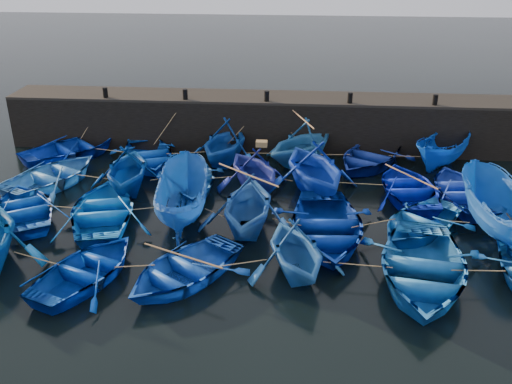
# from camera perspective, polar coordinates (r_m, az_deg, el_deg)

# --- Properties ---
(ground) EXTENTS (120.00, 120.00, 0.00)m
(ground) POSITION_cam_1_polar(r_m,az_deg,el_deg) (20.17, -0.74, -5.62)
(ground) COLOR black
(ground) RESTS_ON ground
(quay_wall) EXTENTS (26.00, 2.50, 2.50)m
(quay_wall) POSITION_cam_1_polar(r_m,az_deg,el_deg) (29.27, 1.17, 6.97)
(quay_wall) COLOR black
(quay_wall) RESTS_ON ground
(quay_top) EXTENTS (26.00, 2.50, 0.12)m
(quay_top) POSITION_cam_1_polar(r_m,az_deg,el_deg) (28.90, 1.19, 9.44)
(quay_top) COLOR black
(quay_top) RESTS_ON quay_wall
(bollard_0) EXTENTS (0.24, 0.24, 0.50)m
(bollard_0) POSITION_cam_1_polar(r_m,az_deg,el_deg) (29.53, -14.84, 9.59)
(bollard_0) COLOR black
(bollard_0) RESTS_ON quay_top
(bollard_1) EXTENTS (0.24, 0.24, 0.50)m
(bollard_1) POSITION_cam_1_polar(r_m,az_deg,el_deg) (28.47, -7.10, 9.67)
(bollard_1) COLOR black
(bollard_1) RESTS_ON quay_top
(bollard_2) EXTENTS (0.24, 0.24, 0.50)m
(bollard_2) POSITION_cam_1_polar(r_m,az_deg,el_deg) (27.95, 1.08, 9.57)
(bollard_2) COLOR black
(bollard_2) RESTS_ON quay_top
(bollard_3) EXTENTS (0.24, 0.24, 0.50)m
(bollard_3) POSITION_cam_1_polar(r_m,az_deg,el_deg) (27.99, 9.39, 9.27)
(bollard_3) COLOR black
(bollard_3) RESTS_ON quay_top
(bollard_4) EXTENTS (0.24, 0.24, 0.50)m
(bollard_4) POSITION_cam_1_polar(r_m,az_deg,el_deg) (28.61, 17.48, 8.80)
(bollard_4) COLOR black
(bollard_4) RESTS_ON quay_top
(boat_0) EXTENTS (5.89, 5.92, 1.01)m
(boat_0) POSITION_cam_1_polar(r_m,az_deg,el_deg) (29.26, -17.94, 4.19)
(boat_0) COLOR #04269C
(boat_0) RESTS_ON ground
(boat_1) EXTENTS (4.92, 5.66, 0.98)m
(boat_1) POSITION_cam_1_polar(r_m,az_deg,el_deg) (27.58, -10.78, 3.71)
(boat_1) COLOR #083DB7
(boat_1) RESTS_ON ground
(boat_2) EXTENTS (4.46, 4.88, 2.19)m
(boat_2) POSITION_cam_1_polar(r_m,az_deg,el_deg) (27.04, -3.17, 5.06)
(boat_2) COLOR #0B3E94
(boat_2) RESTS_ON ground
(boat_3) EXTENTS (5.58, 5.65, 2.25)m
(boat_3) POSITION_cam_1_polar(r_m,az_deg,el_deg) (26.86, 4.59, 4.95)
(boat_3) COLOR #2265A9
(boat_3) RESTS_ON ground
(boat_4) EXTENTS (5.39, 5.86, 0.99)m
(boat_4) POSITION_cam_1_polar(r_m,az_deg,el_deg) (27.38, 11.25, 3.53)
(boat_4) COLOR navy
(boat_4) RESTS_ON ground
(boat_5) EXTENTS (3.90, 4.67, 1.74)m
(boat_5) POSITION_cam_1_polar(r_m,az_deg,el_deg) (27.86, 18.22, 3.93)
(boat_5) COLOR #0742C3
(boat_5) RESTS_ON ground
(boat_6) EXTENTS (5.14, 5.74, 0.98)m
(boat_6) POSITION_cam_1_polar(r_m,az_deg,el_deg) (26.34, -19.63, 1.64)
(boat_6) COLOR blue
(boat_6) RESTS_ON ground
(boat_7) EXTENTS (4.00, 4.49, 2.14)m
(boat_7) POSITION_cam_1_polar(r_m,az_deg,el_deg) (24.57, -12.67, 2.33)
(boat_7) COLOR navy
(boat_7) RESTS_ON ground
(boat_8) EXTENTS (4.06, 5.02, 0.92)m
(boat_8) POSITION_cam_1_polar(r_m,az_deg,el_deg) (24.56, -6.63, 1.23)
(boat_8) COLOR #1855A2
(boat_8) RESTS_ON ground
(boat_9) EXTENTS (4.70, 4.88, 1.97)m
(boat_9) POSITION_cam_1_polar(r_m,az_deg,el_deg) (24.25, -0.16, 2.44)
(boat_9) COLOR navy
(boat_9) RESTS_ON ground
(boat_10) EXTENTS (5.45, 5.83, 2.48)m
(boat_10) POSITION_cam_1_polar(r_m,az_deg,el_deg) (23.84, 5.90, 2.55)
(boat_10) COLOR #0B31B3
(boat_10) RESTS_ON ground
(boat_11) EXTENTS (3.82, 4.97, 0.96)m
(boat_11) POSITION_cam_1_polar(r_m,az_deg,el_deg) (24.46, 15.06, 0.45)
(boat_11) COLOR #011597
(boat_11) RESTS_ON ground
(boat_12) EXTENTS (3.77, 4.94, 0.96)m
(boat_12) POSITION_cam_1_polar(r_m,az_deg,el_deg) (24.83, 20.01, 0.14)
(boat_12) COLOR #1A39BE
(boat_12) RESTS_ON ground
(boat_13) EXTENTS (4.92, 5.31, 0.90)m
(boat_13) POSITION_cam_1_polar(r_m,az_deg,el_deg) (23.74, -22.05, -1.42)
(boat_13) COLOR #073CA1
(boat_13) RESTS_ON ground
(boat_14) EXTENTS (4.62, 5.67, 1.03)m
(boat_14) POSITION_cam_1_polar(r_m,az_deg,el_deg) (22.40, -14.96, -1.75)
(boat_14) COLOR blue
(boat_14) RESTS_ON ground
(boat_15) EXTENTS (2.41, 5.28, 1.98)m
(boat_15) POSITION_cam_1_polar(r_m,az_deg,el_deg) (21.72, -7.47, -0.55)
(boat_15) COLOR #164C99
(boat_15) RESTS_ON ground
(boat_16) EXTENTS (3.80, 4.37, 2.24)m
(boat_16) POSITION_cam_1_polar(r_m,az_deg,el_deg) (20.75, -0.83, -1.18)
(boat_16) COLOR #1D53A1
(boat_16) RESTS_ON ground
(boat_17) EXTENTS (4.22, 5.67, 1.13)m
(boat_17) POSITION_cam_1_polar(r_m,az_deg,el_deg) (20.55, 7.04, -3.41)
(boat_17) COLOR navy
(boat_17) RESTS_ON ground
(boat_18) EXTENTS (5.15, 5.30, 0.90)m
(boat_18) POSITION_cam_1_polar(r_m,az_deg,el_deg) (21.74, 16.04, -2.93)
(boat_18) COLOR blue
(boat_18) RESTS_ON ground
(boat_19) EXTENTS (2.51, 5.49, 2.06)m
(boat_19) POSITION_cam_1_polar(r_m,az_deg,el_deg) (22.14, 23.00, -1.81)
(boat_19) COLOR #104CA6
(boat_19) RESTS_ON ground
(boat_21) EXTENTS (4.40, 5.06, 0.88)m
(boat_21) POSITION_cam_1_polar(r_m,az_deg,el_deg) (18.96, -16.52, -7.39)
(boat_21) COLOR #002D90
(boat_21) RESTS_ON ground
(boat_22) EXTENTS (5.12, 5.43, 0.92)m
(boat_22) POSITION_cam_1_polar(r_m,az_deg,el_deg) (18.30, -7.31, -7.63)
(boat_22) COLOR #1144B5
(boat_22) RESTS_ON ground
(boat_23) EXTENTS (4.19, 4.51, 1.94)m
(boat_23) POSITION_cam_1_polar(r_m,az_deg,el_deg) (18.22, 3.96, -5.74)
(boat_23) COLOR #1C58A2
(boat_23) RESTS_ON ground
(boat_24) EXTENTS (4.92, 6.27, 1.18)m
(boat_24) POSITION_cam_1_polar(r_m,az_deg,el_deg) (18.70, 16.28, -7.29)
(boat_24) COLOR #125499
(boat_24) RESTS_ON ground
(wooden_crate) EXTENTS (0.47, 0.36, 0.23)m
(wooden_crate) POSITION_cam_1_polar(r_m,az_deg,el_deg) (23.83, 0.56, 4.86)
(wooden_crate) COLOR brown
(wooden_crate) RESTS_ON boat_9
(mooring_ropes) EXTENTS (17.77, 12.00, 2.10)m
(mooring_ropes) POSITION_cam_1_polar(r_m,az_deg,el_deg) (24.28, -0.53, 2.21)
(mooring_ropes) COLOR tan
(mooring_ropes) RESTS_ON ground
(loose_oars) EXTENTS (10.39, 12.28, 1.40)m
(loose_oars) POSITION_cam_1_polar(r_m,az_deg,el_deg) (21.97, 3.85, 1.73)
(loose_oars) COLOR #99724C
(loose_oars) RESTS_ON ground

